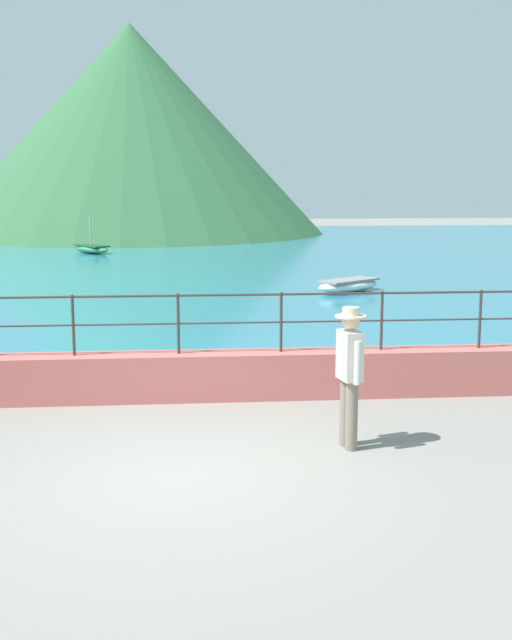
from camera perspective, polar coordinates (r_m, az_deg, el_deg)
ground_plane at (r=9.17m, az=-5.57°, el=-10.90°), size 120.00×120.00×0.00m
promenade_wall at (r=12.12m, az=-5.47°, el=-3.98°), size 20.00×0.56×0.70m
railing at (r=11.93m, az=-5.54°, el=0.52°), size 18.44×0.04×0.90m
lake_water at (r=34.56m, az=-5.20°, el=4.50°), size 64.00×44.32×0.06m
hill_main at (r=50.40m, az=-8.80°, el=13.15°), size 23.28×23.28×12.44m
person_walking at (r=9.81m, az=6.65°, el=-3.55°), size 0.38×0.56×1.75m
boat_0 at (r=36.45m, az=-11.54°, el=4.98°), size 2.10×2.38×1.70m
boat_1 at (r=23.45m, az=6.57°, el=2.49°), size 2.39×2.08×0.36m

